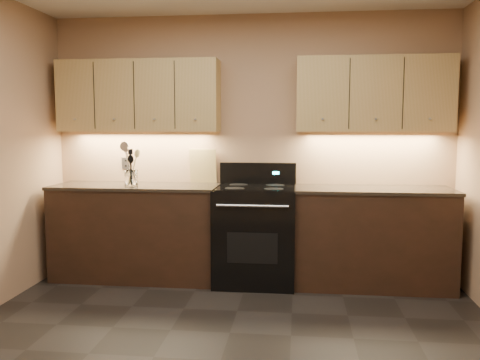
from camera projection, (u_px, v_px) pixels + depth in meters
name	position (u px, v px, depth m)	size (l,w,h in m)	color
wall_back	(250.00, 146.00, 5.11)	(4.00, 0.04, 2.60)	tan
counter_left	(137.00, 231.00, 5.03)	(1.62, 0.62, 0.93)	black
counter_right	(372.00, 237.00, 4.77)	(1.46, 0.62, 0.93)	black
stove	(255.00, 233.00, 4.87)	(0.76, 0.68, 1.14)	black
upper_cab_left	(139.00, 96.00, 5.03)	(1.60, 0.30, 0.70)	tan
upper_cab_right	(374.00, 94.00, 4.77)	(1.44, 0.30, 0.70)	tan
outlet_plate	(126.00, 163.00, 5.27)	(0.09, 0.01, 0.12)	#B2B5BA
utensil_crock	(131.00, 178.00, 4.88)	(0.14, 0.14, 0.16)	white
cutting_board	(203.00, 166.00, 5.15)	(0.27, 0.02, 0.35)	#D2B871
wooden_spoon	(129.00, 167.00, 4.87)	(0.06, 0.06, 0.34)	#D2B871
black_spoon	(131.00, 169.00, 4.89)	(0.06, 0.06, 0.30)	black
black_turner	(131.00, 166.00, 4.86)	(0.08, 0.08, 0.35)	black
steel_spatula	(135.00, 164.00, 4.88)	(0.08, 0.08, 0.39)	silver
steel_skimmer	(132.00, 164.00, 4.85)	(0.09, 0.09, 0.40)	silver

